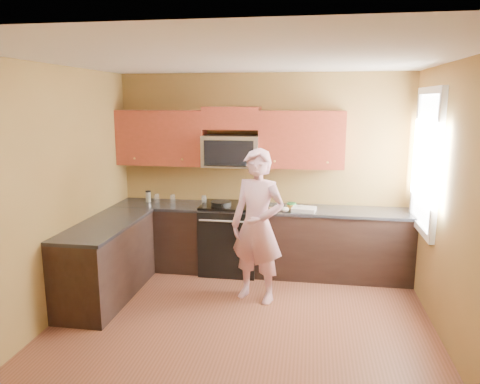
% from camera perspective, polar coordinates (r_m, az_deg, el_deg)
% --- Properties ---
extents(floor, '(4.00, 4.00, 0.00)m').
position_cam_1_polar(floor, '(4.81, -0.11, -17.38)').
color(floor, brown).
rests_on(floor, ground).
extents(ceiling, '(4.00, 4.00, 0.00)m').
position_cam_1_polar(ceiling, '(4.23, -0.12, 16.60)').
color(ceiling, white).
rests_on(ceiling, ground).
extents(wall_back, '(4.00, 0.00, 4.00)m').
position_cam_1_polar(wall_back, '(6.27, 2.82, 2.54)').
color(wall_back, brown).
rests_on(wall_back, ground).
extents(wall_front, '(4.00, 0.00, 4.00)m').
position_cam_1_polar(wall_front, '(2.46, -7.78, -11.86)').
color(wall_front, brown).
rests_on(wall_front, ground).
extents(wall_left, '(0.00, 4.00, 4.00)m').
position_cam_1_polar(wall_left, '(5.04, -23.17, -0.58)').
color(wall_left, brown).
rests_on(wall_left, ground).
extents(wall_right, '(0.00, 4.00, 4.00)m').
position_cam_1_polar(wall_right, '(4.47, 26.10, -2.27)').
color(wall_right, brown).
rests_on(wall_right, ground).
extents(cabinet_back_run, '(4.00, 0.60, 0.88)m').
position_cam_1_polar(cabinet_back_run, '(6.19, 2.43, -6.24)').
color(cabinet_back_run, black).
rests_on(cabinet_back_run, floor).
extents(cabinet_left_run, '(0.60, 1.60, 0.88)m').
position_cam_1_polar(cabinet_left_run, '(5.64, -16.57, -8.51)').
color(cabinet_left_run, black).
rests_on(cabinet_left_run, floor).
extents(countertop_back, '(4.00, 0.62, 0.04)m').
position_cam_1_polar(countertop_back, '(6.06, 2.46, -2.12)').
color(countertop_back, black).
rests_on(countertop_back, cabinet_back_run).
extents(countertop_left, '(0.62, 1.60, 0.04)m').
position_cam_1_polar(countertop_left, '(5.50, -16.75, -4.01)').
color(countertop_left, black).
rests_on(countertop_left, cabinet_left_run).
extents(stove, '(0.76, 0.65, 0.95)m').
position_cam_1_polar(stove, '(6.21, -1.28, -5.83)').
color(stove, black).
rests_on(stove, floor).
extents(microwave, '(0.76, 0.40, 0.42)m').
position_cam_1_polar(microwave, '(6.12, -1.11, 3.27)').
color(microwave, silver).
rests_on(microwave, wall_back).
extents(upper_cab_left, '(1.22, 0.33, 0.75)m').
position_cam_1_polar(upper_cab_left, '(6.40, -9.82, 3.47)').
color(upper_cab_left, maroon).
rests_on(upper_cab_left, wall_back).
extents(upper_cab_right, '(1.12, 0.33, 0.75)m').
position_cam_1_polar(upper_cab_right, '(6.06, 7.75, 3.09)').
color(upper_cab_right, maroon).
rests_on(upper_cab_right, wall_back).
extents(upper_cab_over_mw, '(0.76, 0.33, 0.30)m').
position_cam_1_polar(upper_cab_over_mw, '(6.09, -1.07, 9.38)').
color(upper_cab_over_mw, maroon).
rests_on(upper_cab_over_mw, wall_back).
extents(window, '(0.06, 1.06, 1.66)m').
position_cam_1_polar(window, '(5.56, 22.66, 3.64)').
color(window, white).
rests_on(window, wall_right).
extents(woman, '(0.76, 0.62, 1.80)m').
position_cam_1_polar(woman, '(5.22, 2.25, -4.35)').
color(woman, pink).
rests_on(woman, floor).
extents(frying_pan, '(0.40, 0.54, 0.06)m').
position_cam_1_polar(frying_pan, '(6.00, -2.40, -1.76)').
color(frying_pan, black).
rests_on(frying_pan, stove).
extents(butter_tub, '(0.13, 0.13, 0.09)m').
position_cam_1_polar(butter_tub, '(6.04, 6.55, -2.02)').
color(butter_tub, gold).
rests_on(butter_tub, countertop_back).
extents(toast_slice, '(0.14, 0.14, 0.01)m').
position_cam_1_polar(toast_slice, '(5.96, 4.28, -2.09)').
color(toast_slice, '#B27F47').
rests_on(toast_slice, countertop_back).
extents(napkin_a, '(0.13, 0.13, 0.06)m').
position_cam_1_polar(napkin_a, '(5.83, 5.72, -2.21)').
color(napkin_a, silver).
rests_on(napkin_a, countertop_back).
extents(napkin_b, '(0.13, 0.14, 0.07)m').
position_cam_1_polar(napkin_b, '(5.94, 7.75, -1.97)').
color(napkin_b, silver).
rests_on(napkin_b, countertop_back).
extents(dish_towel, '(0.33, 0.28, 0.05)m').
position_cam_1_polar(dish_towel, '(5.88, 8.13, -2.19)').
color(dish_towel, silver).
rests_on(dish_towel, countertop_back).
extents(travel_mug, '(0.10, 0.10, 0.16)m').
position_cam_1_polar(travel_mug, '(6.49, -11.54, -1.24)').
color(travel_mug, silver).
rests_on(travel_mug, countertop_back).
extents(glass_a, '(0.09, 0.09, 0.12)m').
position_cam_1_polar(glass_a, '(6.42, -10.52, -0.79)').
color(glass_a, silver).
rests_on(glass_a, countertop_back).
extents(glass_b, '(0.09, 0.09, 0.12)m').
position_cam_1_polar(glass_b, '(6.35, -8.56, -0.86)').
color(glass_b, silver).
rests_on(glass_b, countertop_back).
extents(glass_c, '(0.08, 0.08, 0.12)m').
position_cam_1_polar(glass_c, '(6.23, -4.59, -1.01)').
color(glass_c, silver).
rests_on(glass_c, countertop_back).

